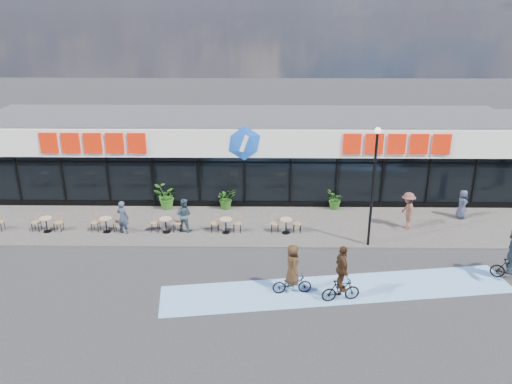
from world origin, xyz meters
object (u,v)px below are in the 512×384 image
(potted_plant_mid, at_px, (226,198))
(patron_right, at_px, (184,215))
(potted_plant_left, at_px, (165,197))
(potted_plant_right, at_px, (335,200))
(pedestrian_a, at_px, (407,211))
(cyclist_a, at_px, (292,274))
(lamp_post, at_px, (374,178))
(patron_left, at_px, (123,217))
(pedestrian_b, at_px, (462,204))

(potted_plant_mid, height_order, patron_right, patron_right)
(potted_plant_left, distance_m, potted_plant_right, 9.28)
(pedestrian_a, bearing_deg, patron_right, -90.69)
(potted_plant_left, xyz_separation_m, cyclist_a, (6.48, -8.36, 0.07))
(potted_plant_right, bearing_deg, lamp_post, -77.21)
(patron_left, relative_size, patron_right, 1.00)
(potted_plant_mid, height_order, cyclist_a, cyclist_a)
(potted_plant_mid, xyz_separation_m, patron_right, (-1.87, -2.95, 0.26))
(potted_plant_mid, relative_size, patron_left, 0.69)
(lamp_post, height_order, potted_plant_right, lamp_post)
(patron_left, distance_m, patron_right, 2.94)
(potted_plant_right, xyz_separation_m, patron_left, (-10.75, -3.22, 0.30))
(pedestrian_a, bearing_deg, potted_plant_mid, -108.23)
(potted_plant_mid, xyz_separation_m, potted_plant_right, (5.96, -0.06, -0.04))
(cyclist_a, bearing_deg, patron_right, 132.43)
(patron_left, relative_size, pedestrian_a, 0.89)
(potted_plant_mid, distance_m, pedestrian_a, 9.55)
(potted_plant_mid, height_order, potted_plant_right, potted_plant_mid)
(potted_plant_right, height_order, cyclist_a, cyclist_a)
(patron_left, height_order, cyclist_a, cyclist_a)
(potted_plant_mid, distance_m, cyclist_a, 9.03)
(lamp_post, xyz_separation_m, pedestrian_a, (2.26, 1.88, -2.35))
(pedestrian_a, bearing_deg, patron_left, -89.82)
(lamp_post, height_order, patron_left, lamp_post)
(pedestrian_a, distance_m, pedestrian_b, 3.49)
(lamp_post, relative_size, patron_right, 3.32)
(potted_plant_mid, relative_size, patron_right, 0.69)
(patron_left, bearing_deg, potted_plant_left, -94.98)
(lamp_post, bearing_deg, patron_left, 174.59)
(potted_plant_mid, bearing_deg, potted_plant_right, -0.54)
(patron_right, distance_m, pedestrian_a, 11.09)
(potted_plant_right, bearing_deg, pedestrian_a, -37.12)
(potted_plant_right, relative_size, patron_left, 0.64)
(potted_plant_left, height_order, cyclist_a, cyclist_a)
(patron_left, height_order, pedestrian_a, pedestrian_a)
(lamp_post, xyz_separation_m, patron_right, (-8.82, 1.44, -2.45))
(potted_plant_left, relative_size, patron_right, 0.80)
(potted_plant_mid, xyz_separation_m, pedestrian_b, (12.43, -1.18, 0.19))
(potted_plant_right, xyz_separation_m, pedestrian_a, (3.25, -2.46, 0.41))
(potted_plant_left, bearing_deg, cyclist_a, -52.23)
(lamp_post, relative_size, patron_left, 3.32)
(potted_plant_left, relative_size, potted_plant_right, 1.26)
(potted_plant_left, bearing_deg, pedestrian_b, -3.93)
(potted_plant_right, distance_m, patron_left, 11.23)
(lamp_post, height_order, potted_plant_mid, lamp_post)
(potted_plant_left, height_order, patron_left, patron_left)
(patron_right, xyz_separation_m, cyclist_a, (5.04, -5.51, -0.10))
(patron_right, height_order, pedestrian_b, patron_right)
(pedestrian_b, bearing_deg, potted_plant_right, 78.25)
(potted_plant_mid, distance_m, pedestrian_b, 12.48)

